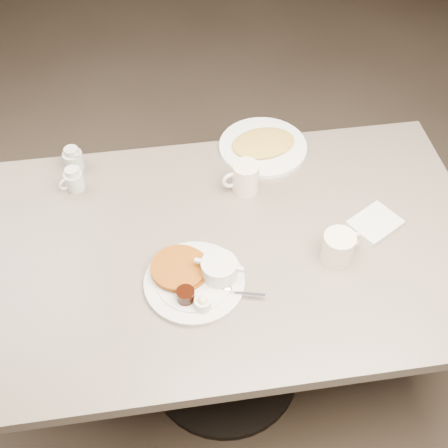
{
  "coord_description": "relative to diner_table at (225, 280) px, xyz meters",
  "views": [
    {
      "loc": [
        -0.16,
        -1.06,
        2.07
      ],
      "look_at": [
        0.0,
        0.02,
        0.82
      ],
      "focal_mm": 47.59,
      "sensor_mm": 36.0,
      "label": 1
    }
  ],
  "objects": [
    {
      "name": "hash_plate",
      "position": [
        0.19,
        0.39,
        0.18
      ],
      "size": [
        0.34,
        0.34,
        0.04
      ],
      "color": "white",
      "rests_on": "diner_table"
    },
    {
      "name": "coffee_mug_near",
      "position": [
        0.31,
        -0.09,
        0.22
      ],
      "size": [
        0.14,
        0.11,
        0.09
      ],
      "color": "white",
      "rests_on": "diner_table"
    },
    {
      "name": "creamer_left",
      "position": [
        -0.43,
        0.3,
        0.21
      ],
      "size": [
        0.08,
        0.07,
        0.08
      ],
      "color": "silver",
      "rests_on": "diner_table"
    },
    {
      "name": "coffee_mug_far",
      "position": [
        0.09,
        0.21,
        0.22
      ],
      "size": [
        0.12,
        0.09,
        0.1
      ],
      "color": "white",
      "rests_on": "diner_table"
    },
    {
      "name": "diner_table",
      "position": [
        0.0,
        0.0,
        0.0
      ],
      "size": [
        1.5,
        0.9,
        0.75
      ],
      "color": "slate",
      "rests_on": "ground"
    },
    {
      "name": "napkin",
      "position": [
        0.45,
        0.01,
        0.18
      ],
      "size": [
        0.17,
        0.16,
        0.02
      ],
      "color": "silver",
      "rests_on": "diner_table"
    },
    {
      "name": "room",
      "position": [
        0.0,
        0.0,
        0.82
      ],
      "size": [
        7.04,
        8.04,
        2.84
      ],
      "color": "#4C3F33",
      "rests_on": "ground"
    },
    {
      "name": "main_plate",
      "position": [
        -0.09,
        -0.12,
        0.19
      ],
      "size": [
        0.36,
        0.36,
        0.07
      ],
      "color": "silver",
      "rests_on": "diner_table"
    },
    {
      "name": "creamer_right",
      "position": [
        -0.43,
        0.39,
        0.21
      ],
      "size": [
        0.08,
        0.09,
        0.08
      ],
      "color": "#B7B7B4",
      "rests_on": "diner_table"
    }
  ]
}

